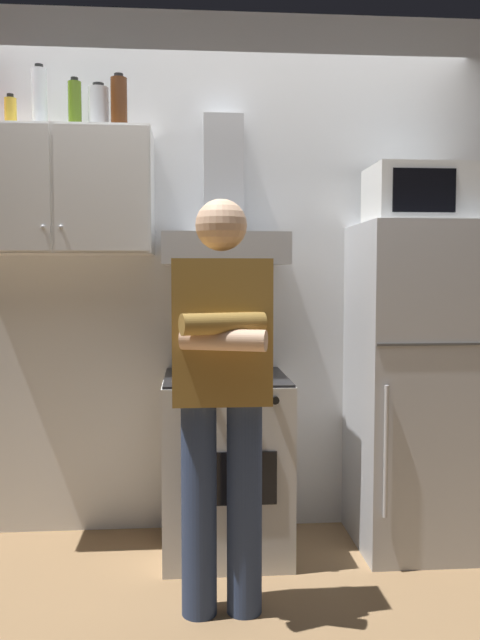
{
  "coord_description": "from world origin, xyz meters",
  "views": [
    {
      "loc": [
        -0.22,
        -2.86,
        1.34
      ],
      "look_at": [
        0.0,
        0.0,
        1.15
      ],
      "focal_mm": 36.37,
      "sensor_mm": 36.0,
      "label": 1
    }
  ],
  "objects_px": {
    "bottle_olive_oil": "(75,106)",
    "bottle_spice_jar": "(11,112)",
    "range_hood": "(224,225)",
    "upper_cabinet": "(59,192)",
    "bottle_vodka_clear": "(40,99)",
    "stove_oven": "(226,463)",
    "person_standing": "(222,390)",
    "refrigerator": "(417,386)",
    "bottle_canister_steel": "(99,109)",
    "microwave": "(419,195)",
    "bottle_rum_dark": "(119,103)"
  },
  "relations": [
    {
      "from": "bottle_vodka_clear",
      "to": "bottle_rum_dark",
      "type": "xyz_separation_m",
      "value": [
        0.39,
        -0.06,
        -0.03
      ]
    },
    {
      "from": "refrigerator",
      "to": "person_standing",
      "type": "distance_m",
      "value": 1.17
    },
    {
      "from": "person_standing",
      "to": "bottle_spice_jar",
      "type": "bearing_deg",
      "value": 143.64
    },
    {
      "from": "person_standing",
      "to": "bottle_rum_dark",
      "type": "distance_m",
      "value": 1.53
    },
    {
      "from": "microwave",
      "to": "bottle_rum_dark",
      "type": "xyz_separation_m",
      "value": [
        -1.46,
        0.09,
        0.44
      ]
    },
    {
      "from": "bottle_canister_steel",
      "to": "refrigerator",
      "type": "bearing_deg",
      "value": -5.71
    },
    {
      "from": "stove_oven",
      "to": "bottle_canister_steel",
      "type": "relative_size",
      "value": 3.79
    },
    {
      "from": "upper_cabinet",
      "to": "range_hood",
      "type": "relative_size",
      "value": 1.2
    },
    {
      "from": "upper_cabinet",
      "to": "microwave",
      "type": "xyz_separation_m",
      "value": [
        1.75,
        -0.11,
        -0.01
      ]
    },
    {
      "from": "range_hood",
      "to": "upper_cabinet",
      "type": "bearing_deg",
      "value": -179.91
    },
    {
      "from": "bottle_olive_oil",
      "to": "bottle_spice_jar",
      "type": "relative_size",
      "value": 1.62
    },
    {
      "from": "stove_oven",
      "to": "person_standing",
      "type": "relative_size",
      "value": 0.53
    },
    {
      "from": "upper_cabinet",
      "to": "stove_oven",
      "type": "height_order",
      "value": "upper_cabinet"
    },
    {
      "from": "stove_oven",
      "to": "bottle_olive_oil",
      "type": "distance_m",
      "value": 1.89
    },
    {
      "from": "person_standing",
      "to": "refrigerator",
      "type": "bearing_deg",
      "value": 31.23
    },
    {
      "from": "range_hood",
      "to": "bottle_olive_oil",
      "type": "distance_m",
      "value": 0.92
    },
    {
      "from": "refrigerator",
      "to": "bottle_spice_jar",
      "type": "relative_size",
      "value": 10.15
    },
    {
      "from": "refrigerator",
      "to": "bottle_spice_jar",
      "type": "xyz_separation_m",
      "value": [
        -1.97,
        0.11,
        1.32
      ]
    },
    {
      "from": "stove_oven",
      "to": "bottle_spice_jar",
      "type": "height_order",
      "value": "bottle_spice_jar"
    },
    {
      "from": "upper_cabinet",
      "to": "bottle_olive_oil",
      "type": "xyz_separation_m",
      "value": [
        0.08,
        0.03,
        0.42
      ]
    },
    {
      "from": "bottle_olive_oil",
      "to": "bottle_spice_jar",
      "type": "bearing_deg",
      "value": -170.68
    },
    {
      "from": "upper_cabinet",
      "to": "range_hood",
      "type": "distance_m",
      "value": 0.81
    },
    {
      "from": "microwave",
      "to": "bottle_olive_oil",
      "type": "height_order",
      "value": "bottle_olive_oil"
    },
    {
      "from": "bottle_vodka_clear",
      "to": "bottle_rum_dark",
      "type": "bearing_deg",
      "value": -8.75
    },
    {
      "from": "person_standing",
      "to": "bottle_olive_oil",
      "type": "relative_size",
      "value": 6.44
    },
    {
      "from": "upper_cabinet",
      "to": "refrigerator",
      "type": "bearing_deg",
      "value": -4.07
    },
    {
      "from": "bottle_rum_dark",
      "to": "bottle_canister_steel",
      "type": "height_order",
      "value": "bottle_rum_dark"
    },
    {
      "from": "refrigerator",
      "to": "microwave",
      "type": "relative_size",
      "value": 3.33
    },
    {
      "from": "bottle_olive_oil",
      "to": "bottle_vodka_clear",
      "type": "relative_size",
      "value": 0.8
    },
    {
      "from": "upper_cabinet",
      "to": "bottle_canister_steel",
      "type": "distance_m",
      "value": 0.45
    },
    {
      "from": "person_standing",
      "to": "bottle_olive_oil",
      "type": "height_order",
      "value": "bottle_olive_oil"
    },
    {
      "from": "stove_oven",
      "to": "bottle_vodka_clear",
      "type": "bearing_deg",
      "value": 169.28
    },
    {
      "from": "upper_cabinet",
      "to": "bottle_olive_oil",
      "type": "height_order",
      "value": "bottle_olive_oil"
    },
    {
      "from": "stove_oven",
      "to": "bottle_spice_jar",
      "type": "distance_m",
      "value": 1.97
    },
    {
      "from": "bottle_spice_jar",
      "to": "microwave",
      "type": "bearing_deg",
      "value": -2.53
    },
    {
      "from": "bottle_olive_oil",
      "to": "bottle_vodka_clear",
      "type": "xyz_separation_m",
      "value": [
        -0.17,
        0.02,
        0.03
      ]
    },
    {
      "from": "refrigerator",
      "to": "bottle_vodka_clear",
      "type": "height_order",
      "value": "bottle_vodka_clear"
    },
    {
      "from": "stove_oven",
      "to": "microwave",
      "type": "bearing_deg",
      "value": 1.15
    },
    {
      "from": "range_hood",
      "to": "bottle_olive_oil",
      "type": "xyz_separation_m",
      "value": [
        -0.72,
        0.03,
        0.57
      ]
    },
    {
      "from": "person_standing",
      "to": "bottle_olive_oil",
      "type": "bearing_deg",
      "value": 131.56
    },
    {
      "from": "microwave",
      "to": "bottle_vodka_clear",
      "type": "height_order",
      "value": "bottle_vodka_clear"
    },
    {
      "from": "range_hood",
      "to": "bottle_olive_oil",
      "type": "bearing_deg",
      "value": 177.82
    },
    {
      "from": "range_hood",
      "to": "person_standing",
      "type": "relative_size",
      "value": 0.46
    },
    {
      "from": "stove_oven",
      "to": "person_standing",
      "type": "distance_m",
      "value": 0.77
    },
    {
      "from": "range_hood",
      "to": "bottle_spice_jar",
      "type": "distance_m",
      "value": 1.14
    },
    {
      "from": "stove_oven",
      "to": "bottle_olive_oil",
      "type": "bearing_deg",
      "value": 167.98
    },
    {
      "from": "person_standing",
      "to": "bottle_spice_jar",
      "type": "height_order",
      "value": "bottle_spice_jar"
    },
    {
      "from": "refrigerator",
      "to": "person_standing",
      "type": "xyz_separation_m",
      "value": [
        -1.0,
        -0.61,
        0.1
      ]
    },
    {
      "from": "refrigerator",
      "to": "bottle_canister_steel",
      "type": "distance_m",
      "value": 2.07
    },
    {
      "from": "stove_oven",
      "to": "microwave",
      "type": "relative_size",
      "value": 1.82
    }
  ]
}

